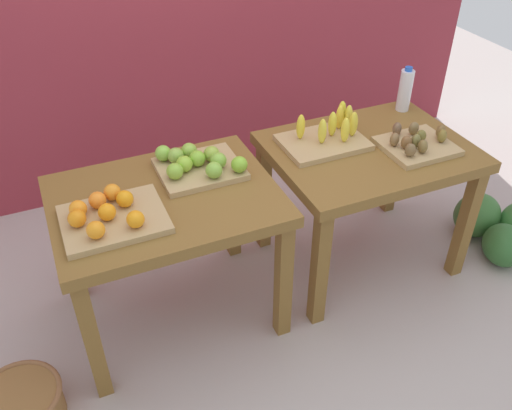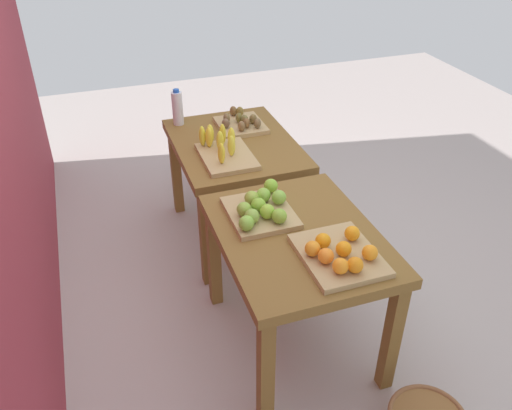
% 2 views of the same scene
% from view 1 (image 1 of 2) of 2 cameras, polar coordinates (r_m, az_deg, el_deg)
% --- Properties ---
extents(ground_plane, '(8.00, 8.00, 0.00)m').
position_cam_1_polar(ground_plane, '(3.19, 1.62, -8.04)').
color(ground_plane, '#B5A7A1').
extents(display_table_left, '(1.04, 0.80, 0.77)m').
position_cam_1_polar(display_table_left, '(2.62, -9.31, -1.08)').
color(display_table_left, brown).
rests_on(display_table_left, ground_plane).
extents(display_table_right, '(1.04, 0.80, 0.77)m').
position_cam_1_polar(display_table_right, '(3.02, 11.56, 4.09)').
color(display_table_right, brown).
rests_on(display_table_right, ground_plane).
extents(orange_bin, '(0.44, 0.36, 0.11)m').
position_cam_1_polar(orange_bin, '(2.42, -15.02, -1.04)').
color(orange_bin, tan).
rests_on(orange_bin, display_table_left).
extents(apple_bin, '(0.42, 0.35, 0.11)m').
position_cam_1_polar(apple_bin, '(2.68, -6.06, 4.27)').
color(apple_bin, tan).
rests_on(apple_bin, display_table_left).
extents(banana_crate, '(0.44, 0.32, 0.17)m').
position_cam_1_polar(banana_crate, '(2.93, 7.46, 7.21)').
color(banana_crate, tan).
rests_on(banana_crate, display_table_right).
extents(kiwi_bin, '(0.37, 0.32, 0.10)m').
position_cam_1_polar(kiwi_bin, '(2.98, 16.39, 6.19)').
color(kiwi_bin, tan).
rests_on(kiwi_bin, display_table_right).
extents(water_bottle, '(0.08, 0.08, 0.26)m').
position_cam_1_polar(water_bottle, '(3.34, 15.27, 11.49)').
color(water_bottle, silver).
rests_on(water_bottle, display_table_right).
extents(watermelon_pile, '(0.62, 0.64, 0.27)m').
position_cam_1_polar(watermelon_pile, '(3.69, 23.92, -1.97)').
color(watermelon_pile, '#347332').
rests_on(watermelon_pile, ground_plane).
extents(wicker_basket, '(0.38, 0.38, 0.18)m').
position_cam_1_polar(wicker_basket, '(2.76, -23.26, -18.69)').
color(wicker_basket, olive).
rests_on(wicker_basket, ground_plane).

